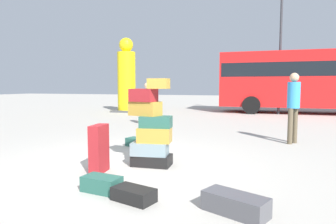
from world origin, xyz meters
name	(u,v)px	position (x,y,z in m)	size (l,w,h in m)	color
ground_plane	(125,164)	(0.00, 0.00, 0.00)	(80.00, 80.00, 0.00)	#ADA89E
suitcase_tower	(151,130)	(0.46, 0.13, 0.64)	(0.83, 0.58, 1.55)	black
suitcase_teal_right_side	(102,184)	(0.34, -1.35, 0.10)	(0.52, 0.29, 0.21)	#26594C
suitcase_maroon_left_side	(99,149)	(-0.17, -0.58, 0.39)	(0.18, 0.43, 0.79)	maroon
suitcase_black_behind_tower	(134,194)	(0.90, -1.52, 0.08)	(0.53, 0.29, 0.17)	black
suitcase_teal_white_trunk	(140,143)	(-0.39, 1.53, 0.10)	(0.68, 0.29, 0.20)	#26594C
suitcase_charcoal_foreground_near	(235,204)	(2.12, -1.49, 0.11)	(0.72, 0.31, 0.22)	#4C4C51
person_bearded_onlooker	(293,101)	(3.01, 3.12, 1.04)	(0.30, 0.30, 1.74)	brown
person_tourist_with_camera	(147,100)	(-1.67, 5.08, 0.92)	(0.30, 0.31, 1.54)	brown
yellow_dummy_statue	(127,79)	(-4.97, 10.03, 1.78)	(1.37, 1.37, 4.01)	yellow
parked_bus	(314,78)	(4.61, 12.18, 1.83)	(9.38, 2.87, 3.15)	red
lamp_post	(281,25)	(2.90, 11.23, 4.40)	(0.36, 0.36, 6.85)	#333338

